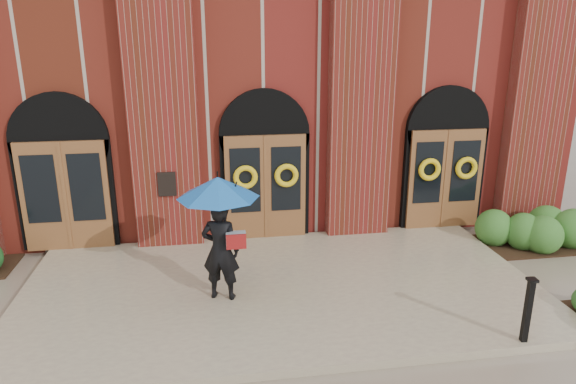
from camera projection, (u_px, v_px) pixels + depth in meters
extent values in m
plane|color=gray|center=(283.00, 296.00, 9.97)|extent=(90.00, 90.00, 0.00)
cube|color=tan|center=(281.00, 288.00, 10.09)|extent=(10.00, 5.30, 0.15)
cube|color=maroon|center=(244.00, 76.00, 17.34)|extent=(16.00, 12.00, 7.00)
cube|color=black|center=(167.00, 184.00, 11.48)|extent=(0.40, 0.05, 0.55)
cube|color=maroon|center=(162.00, 99.00, 11.17)|extent=(1.50, 0.45, 7.00)
cube|color=maroon|center=(361.00, 96.00, 11.84)|extent=(1.50, 0.45, 7.00)
cube|color=maroon|center=(539.00, 92.00, 12.52)|extent=(1.50, 0.45, 7.00)
cube|color=brown|center=(65.00, 196.00, 11.44)|extent=(1.90, 0.10, 2.50)
cylinder|color=black|center=(60.00, 140.00, 11.21)|extent=(2.10, 0.22, 2.10)
cube|color=brown|center=(266.00, 187.00, 12.11)|extent=(1.90, 0.10, 2.50)
cylinder|color=black|center=(264.00, 134.00, 11.88)|extent=(2.10, 0.22, 2.10)
cube|color=brown|center=(445.00, 179.00, 12.79)|extent=(1.90, 0.10, 2.50)
cylinder|color=black|center=(447.00, 129.00, 12.55)|extent=(2.10, 0.22, 2.10)
torus|color=yellow|center=(245.00, 177.00, 11.84)|extent=(0.57, 0.13, 0.57)
torus|color=yellow|center=(286.00, 176.00, 11.98)|extent=(0.57, 0.13, 0.57)
torus|color=yellow|center=(430.00, 170.00, 12.51)|extent=(0.57, 0.13, 0.57)
torus|color=yellow|center=(466.00, 168.00, 12.66)|extent=(0.57, 0.13, 0.57)
imported|color=black|center=(221.00, 250.00, 9.33)|extent=(0.79, 0.63, 1.90)
cone|color=#1559AA|center=(218.00, 187.00, 8.98)|extent=(1.83, 1.83, 0.38)
cylinder|color=black|center=(222.00, 215.00, 9.09)|extent=(0.02, 0.02, 0.63)
cube|color=#B2B5B7|center=(236.00, 240.00, 9.16)|extent=(0.39, 0.27, 0.28)
cube|color=maroon|center=(236.00, 242.00, 9.06)|extent=(0.35, 0.13, 0.28)
cube|color=black|center=(527.00, 312.00, 8.08)|extent=(0.10, 0.10, 1.06)
cube|color=black|center=(532.00, 280.00, 7.92)|extent=(0.16, 0.16, 0.04)
ellipsoid|color=#306022|center=(539.00, 229.00, 12.26)|extent=(3.24, 1.30, 0.83)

